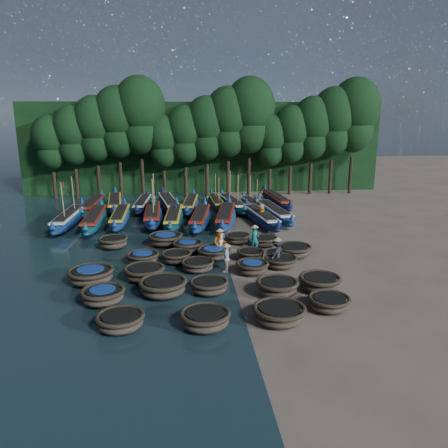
{
  "coord_description": "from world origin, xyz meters",
  "views": [
    {
      "loc": [
        -2.65,
        -27.07,
        8.99
      ],
      "look_at": [
        0.25,
        2.5,
        1.3
      ],
      "focal_mm": 35.0,
      "sensor_mm": 36.0,
      "label": 1
    }
  ],
  "objects": [
    {
      "name": "coracle_9",
      "position": [
        4.3,
        -6.71,
        0.46
      ],
      "size": [
        2.17,
        2.17,
        0.81
      ],
      "rotation": [
        0.0,
        0.0,
        0.07
      ],
      "color": "brown",
      "rests_on": "ground"
    },
    {
      "name": "tree_1",
      "position": [
        -13.7,
        20.0,
        6.65
      ],
      "size": [
        4.09,
        4.09,
        9.65
      ],
      "color": "black",
      "rests_on": "ground"
    },
    {
      "name": "fisherman_4",
      "position": [
        -0.2,
        -3.45,
        0.88
      ],
      "size": [
        0.58,
        1.01,
        1.82
      ],
      "rotation": [
        0.0,
        0.0,
        4.51
      ],
      "color": "silver",
      "rests_on": "ground"
    },
    {
      "name": "fisherman_6",
      "position": [
        3.75,
        7.0,
        0.88
      ],
      "size": [
        0.56,
        0.83,
        1.84
      ],
      "rotation": [
        0.0,
        0.0,
        4.66
      ],
      "color": "#C4621A",
      "rests_on": "ground"
    },
    {
      "name": "coracle_2",
      "position": [
        -1.79,
        -10.11,
        0.44
      ],
      "size": [
        2.55,
        2.55,
        0.77
      ],
      "rotation": [
        0.0,
        0.0,
        0.29
      ],
      "color": "brown",
      "rests_on": "ground"
    },
    {
      "name": "tree_0",
      "position": [
        -16.0,
        20.0,
        5.97
      ],
      "size": [
        3.68,
        3.68,
        8.68
      ],
      "color": "black",
      "rests_on": "ground"
    },
    {
      "name": "long_boat_9",
      "position": [
        -10.87,
        13.24,
        0.57
      ],
      "size": [
        1.79,
        8.53,
        1.5
      ],
      "rotation": [
        0.0,
        0.0,
        -0.04
      ],
      "color": "#0E3F4F",
      "rests_on": "ground"
    },
    {
      "name": "long_boat_0",
      "position": [
        -11.75,
        8.12,
        0.61
      ],
      "size": [
        1.84,
        9.06,
        3.85
      ],
      "rotation": [
        0.0,
        0.0,
        -0.03
      ],
      "color": "navy",
      "rests_on": "ground"
    },
    {
      "name": "coracle_24",
      "position": [
        2.92,
        1.23,
        0.37
      ],
      "size": [
        2.23,
        2.23,
        0.64
      ],
      "rotation": [
        0.0,
        0.0,
        -0.36
      ],
      "color": "brown",
      "rests_on": "ground"
    },
    {
      "name": "coracle_12",
      "position": [
        -1.84,
        -3.21,
        0.37
      ],
      "size": [
        2.09,
        2.09,
        0.65
      ],
      "rotation": [
        0.0,
        0.0,
        -0.2
      ],
      "color": "brown",
      "rests_on": "ground"
    },
    {
      "name": "coracle_15",
      "position": [
        -5.11,
        -1.58,
        0.39
      ],
      "size": [
        2.42,
        2.42,
        0.68
      ],
      "rotation": [
        0.0,
        0.0,
        0.38
      ],
      "color": "brown",
      "rests_on": "ground"
    },
    {
      "name": "fisherman_5",
      "position": [
        -5.17,
        10.72,
        0.91
      ],
      "size": [
        1.35,
        1.65,
        1.97
      ],
      "rotation": [
        0.0,
        0.0,
        5.31
      ],
      "color": "#196C63",
      "rests_on": "ground"
    },
    {
      "name": "coracle_6",
      "position": [
        -3.7,
        -6.51,
        0.48
      ],
      "size": [
        2.89,
        2.89,
        0.85
      ],
      "rotation": [
        0.0,
        0.0,
        -0.34
      ],
      "color": "brown",
      "rests_on": "ground"
    },
    {
      "name": "long_boat_1",
      "position": [
        -9.66,
        7.63,
        0.61
      ],
      "size": [
        1.93,
        9.07,
        1.6
      ],
      "rotation": [
        0.0,
        0.0,
        0.04
      ],
      "color": "#0E3F4F",
      "rests_on": "ground"
    },
    {
      "name": "coracle_10",
      "position": [
        -7.62,
        -4.54,
        0.48
      ],
      "size": [
        2.47,
        2.47,
        0.83
      ],
      "rotation": [
        0.0,
        0.0,
        0.02
      ],
      "color": "brown",
      "rests_on": "ground"
    },
    {
      "name": "tree_8",
      "position": [
        2.4,
        20.0,
        8.0
      ],
      "size": [
        4.92,
        4.92,
        11.6
      ],
      "color": "black",
      "rests_on": "ground"
    },
    {
      "name": "tree_2",
      "position": [
        -11.4,
        20.0,
        7.32
      ],
      "size": [
        4.51,
        4.51,
        10.63
      ],
      "color": "black",
      "rests_on": "ground"
    },
    {
      "name": "coracle_22",
      "position": [
        -2.36,
        0.26,
        0.45
      ],
      "size": [
        2.04,
        2.04,
        0.77
      ],
      "rotation": [
        0.0,
        0.0,
        -0.11
      ],
      "color": "brown",
      "rests_on": "ground"
    },
    {
      "name": "coracle_3",
      "position": [
        1.45,
        -9.93,
        0.44
      ],
      "size": [
        2.37,
        2.37,
        0.77
      ],
      "rotation": [
        0.0,
        0.0,
        -0.01
      ],
      "color": "brown",
      "rests_on": "ground"
    },
    {
      "name": "long_boat_5",
      "position": [
        -1.21,
        7.36,
        0.59
      ],
      "size": [
        2.75,
        8.68,
        1.54
      ],
      "rotation": [
        0.0,
        0.0,
        -0.14
      ],
      "color": "navy",
      "rests_on": "ground"
    },
    {
      "name": "coracle_8",
      "position": [
        1.99,
        -7.1,
        0.47
      ],
      "size": [
        2.44,
        2.44,
        0.82
      ],
      "rotation": [
        0.0,
        0.0,
        -0.28
      ],
      "color": "brown",
      "rests_on": "ground"
    },
    {
      "name": "fisherman_0",
      "position": [
        -0.32,
        -0.6,
        0.84
      ],
      "size": [
        0.52,
        0.76,
        1.73
      ],
      "rotation": [
        0.0,
        0.0,
        4.69
      ],
      "color": "silver",
      "rests_on": "ground"
    },
    {
      "name": "coracle_5",
      "position": [
        -6.54,
        -7.21,
        0.44
      ],
      "size": [
        2.57,
        2.57,
        0.76
      ],
      "rotation": [
        0.0,
        0.0,
        0.4
      ],
      "color": "brown",
      "rests_on": "ground"
    },
    {
      "name": "long_boat_15",
      "position": [
        2.04,
        12.84,
        0.56
      ],
      "size": [
        2.69,
        8.22,
        3.53
      ],
      "rotation": [
        0.0,
        0.0,
        0.16
      ],
      "color": "#0E3F4F",
      "rests_on": "ground"
    },
    {
      "name": "coracle_23",
      "position": [
        1.17,
        2.03,
        0.38
      ],
      "size": [
        1.93,
        1.93,
        0.66
      ],
      "rotation": [
        0.0,
        0.0,
        0.18
      ],
      "color": "brown",
      "rests_on": "ground"
    },
    {
      "name": "tree_12",
      "position": [
        11.6,
        20.0,
        7.32
      ],
      "size": [
        4.51,
        4.51,
        10.63
      ],
      "color": "black",
      "rests_on": "ground"
    },
    {
      "name": "coracle_20",
      "position": [
        -7.34,
        1.66,
        0.45
      ],
      "size": [
        2.2,
        2.2,
        0.78
      ],
      "rotation": [
        0.0,
        0.0,
        -0.26
      ],
      "color": "brown",
      "rests_on": "ground"
    },
    {
      "name": "coracle_17",
      "position": [
        -0.76,
        -1.18,
        0.41
      ],
      "size": [
        2.4,
        2.4,
        0.72
      ],
      "rotation": [
        0.0,
        0.0,
        0.26
      ],
      "color": "brown",
      "rests_on": "ground"
    },
    {
      "name": "coracle_19",
      "position": [
        4.34,
        -1.25,
        0.44
      ],
      "size": [
        2.43,
        2.43,
        0.77
      ],
      "rotation": [
        0.0,
        0.0,
        0.18
      ],
      "color": "brown",
      "rests_on": "ground"
    },
    {
      "name": "long_boat_7",
      "position": [
        3.72,
        7.16,
        0.58
      ],
      "size": [
        2.69,
        8.52,
        1.51
      ],
      "rotation": [
        0.0,
        0.0,
        0.14
      ],
      "color": "#10113B",
      "rests_on": "ground"
    },
    {
      "name": "long_boat_4",
      "position": [
        -3.37,
        7.64,
        0.59
      ],
      "size": [
        1.97,
        8.76,
        1.54
      ],
      "rotation": [
        0.0,
        0.0,
        -0.05
      ],
      "color": "#0E3F4F",
      "rests_on": "ground"
    },
    {
      "name": "long_boat_11",
      "position": [
        -6.36,
        13.71,
        0.52
      ],
      "size": [
        1.81,
        7.79,
        1.37
      ],
      "rotation": [
        0.0,
        0.0,
        -0.06
      ],
      "color": "#10113B",
      "rests_on": "ground"
    },
    {
      "name": "ground",
      "position": [
        0.0,
        0.0,
        0.0
      ],
      "size": [
        120.0,
        120.0,
        0.0
      ],
      "primitive_type": "plane",
      "color": "#7D6B5B",
      "rests_on": "ground"
    },
    {
      "name": "fisherman_3",
      "position": [
        2.84,
        -3.01,
        0.91
      ],
      "size": [
        1.24,
        1.26,
        1.94
      ],
      "rotation": [
        0.0,
        0.0,
        3.94
      ],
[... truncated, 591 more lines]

